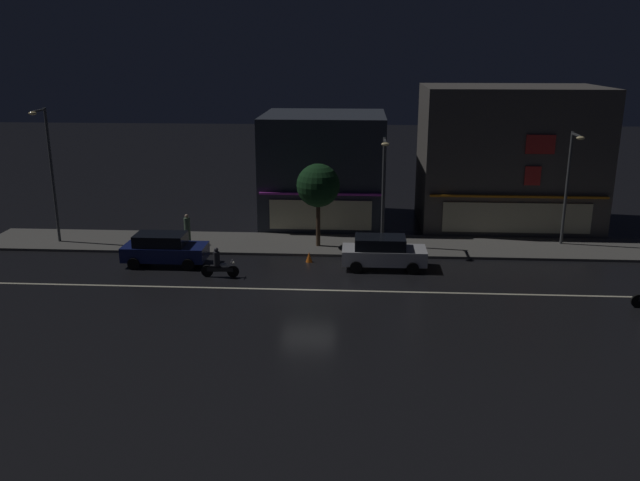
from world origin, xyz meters
The scene contains 14 objects.
ground_plane centered at (0.00, 0.00, 0.00)m, with size 140.00×140.00×0.00m, color black.
lane_divider_stripe centered at (0.00, 0.00, 0.01)m, with size 36.76×0.16×0.01m, color beige.
sidewalk_far centered at (0.00, 7.27, 0.07)m, with size 38.70×4.15×0.14m, color #5B5954.
storefront_left_block centered at (11.61, 12.89, 4.35)m, with size 10.84×7.24×8.71m.
storefront_center_block centered at (0.00, 13.14, 3.47)m, with size 7.69×7.74×6.95m.
streetlamp_west centered at (-15.04, 6.57, 4.61)m, with size 0.44×1.64×7.65m.
streetlamp_mid centered at (3.64, 6.84, 3.82)m, with size 0.44×1.64×6.13m.
streetlamp_east centered at (13.93, 7.85, 3.97)m, with size 0.44×1.64×6.40m.
pedestrian_on_sidewalk centered at (-7.45, 6.70, 0.95)m, with size 0.35×0.35×1.75m.
street_tree centered at (0.03, 6.81, 3.60)m, with size 2.42×2.42×4.69m.
parked_car_near_kerb centered at (-7.82, 3.33, 0.87)m, with size 4.30×1.98×1.67m.
parked_car_trailing centered at (3.58, 3.47, 0.87)m, with size 4.30×1.98×1.67m.
motorcycle_lead centered at (-4.56, 1.56, 0.63)m, with size 1.90×0.60×1.52m.
traffic_cone centered at (-0.29, 4.23, 0.28)m, with size 0.36×0.36×0.55m, color orange.
Camera 1 is at (2.35, -28.96, 10.92)m, focal length 36.98 mm.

